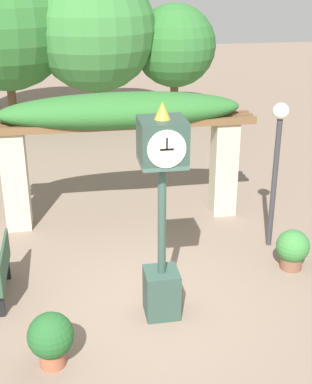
% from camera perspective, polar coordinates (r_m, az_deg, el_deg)
% --- Properties ---
extents(ground_plane, '(60.00, 60.00, 0.00)m').
position_cam_1_polar(ground_plane, '(8.55, -0.93, -12.18)').
color(ground_plane, '#7F6B5B').
extents(pedestal_clock, '(0.63, 0.67, 3.30)m').
position_cam_1_polar(pedestal_clock, '(7.55, 0.64, -1.85)').
color(pedestal_clock, '#2D473D').
rests_on(pedestal_clock, ground).
extents(pergola, '(5.35, 1.08, 2.69)m').
position_cam_1_polar(pergola, '(10.60, -3.70, 7.23)').
color(pergola, '#BCB299').
rests_on(pergola, ground).
extents(potted_plant_near_left, '(0.62, 0.62, 0.78)m').
position_cam_1_polar(potted_plant_near_left, '(7.38, -11.15, -15.02)').
color(potted_plant_near_left, '#9E563D').
rests_on(potted_plant_near_left, ground).
extents(potted_plant_near_right, '(0.58, 0.58, 0.73)m').
position_cam_1_polar(potted_plant_near_right, '(9.65, 14.36, -5.85)').
color(potted_plant_near_right, brown).
rests_on(potted_plant_near_right, ground).
extents(lamp_post, '(0.29, 0.29, 2.76)m').
position_cam_1_polar(lamp_post, '(9.79, 12.81, 4.51)').
color(lamp_post, '#333338').
rests_on(lamp_post, ground).
extents(tree_line, '(8.97, 4.44, 5.43)m').
position_cam_1_polar(tree_line, '(18.06, -9.96, 16.78)').
color(tree_line, brown).
rests_on(tree_line, ground).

